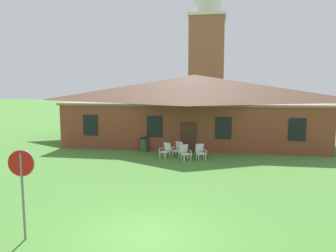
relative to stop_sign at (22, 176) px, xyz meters
name	(u,v)px	position (x,y,z in m)	size (l,w,h in m)	color
ground_plane	(146,236)	(3.52, 0.80, -1.96)	(200.00, 200.00, 0.00)	#477F33
brick_building	(194,107)	(3.52, 18.66, 0.88)	(19.98, 10.40, 5.56)	brown
dome_tower	(207,53)	(3.62, 38.09, 7.31)	(5.18, 5.18, 20.17)	#93563D
stop_sign	(22,176)	(0.00, 0.00, 0.00)	(0.80, 0.15, 2.74)	slate
lawn_chair_by_porch	(166,150)	(2.26, 11.68, -1.46)	(0.82, 0.85, 0.96)	white
lawn_chair_near_door	(178,149)	(3.00, 12.20, -1.46)	(0.77, 0.82, 0.96)	white
lawn_chair_left_end	(185,152)	(3.56, 11.23, -1.46)	(0.84, 0.86, 0.96)	white
lawn_chair_middle	(200,151)	(4.50, 11.58, -1.46)	(0.78, 0.82, 0.96)	white
trash_bin	(144,144)	(0.38, 13.36, -1.46)	(0.56, 0.56, 0.98)	#335638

